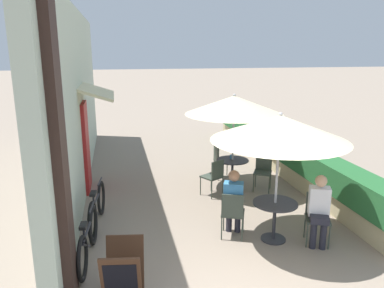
% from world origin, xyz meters
% --- Properties ---
extents(cafe_facade_wall, '(0.98, 10.69, 4.20)m').
position_xyz_m(cafe_facade_wall, '(-2.54, 5.22, 2.09)').
color(cafe_facade_wall, '#B2C1AD').
rests_on(cafe_facade_wall, ground_plane).
extents(planter_hedge, '(0.60, 9.69, 1.01)m').
position_xyz_m(planter_hedge, '(2.75, 5.25, 0.54)').
color(planter_hedge, tan).
rests_on(planter_hedge, ground_plane).
extents(patio_table_near, '(0.77, 0.77, 0.71)m').
position_xyz_m(patio_table_near, '(0.97, 1.57, 0.51)').
color(patio_table_near, '#28282D').
rests_on(patio_table_near, ground_plane).
extents(patio_umbrella_near, '(2.30, 2.30, 2.29)m').
position_xyz_m(patio_umbrella_near, '(0.97, 1.57, 2.03)').
color(patio_umbrella_near, '#B7B7BC').
rests_on(patio_umbrella_near, ground_plane).
extents(cafe_chair_near_left, '(0.52, 0.52, 0.87)m').
position_xyz_m(cafe_chair_near_left, '(0.26, 1.77, 0.52)').
color(cafe_chair_near_left, '#384238').
rests_on(cafe_chair_near_left, ground_plane).
extents(seated_patron_near_left, '(0.45, 0.49, 1.25)m').
position_xyz_m(seated_patron_near_left, '(0.31, 1.87, 0.69)').
color(seated_patron_near_left, '#23232D').
rests_on(seated_patron_near_left, ground_plane).
extents(cafe_chair_near_right, '(0.52, 0.52, 0.87)m').
position_xyz_m(cafe_chair_near_right, '(1.67, 1.36, 0.52)').
color(cafe_chair_near_right, '#384238').
rests_on(cafe_chair_near_right, ground_plane).
extents(seated_patron_near_right, '(0.45, 0.49, 1.25)m').
position_xyz_m(seated_patron_near_right, '(1.63, 1.26, 0.69)').
color(seated_patron_near_right, '#23232D').
rests_on(seated_patron_near_right, ground_plane).
extents(patio_table_mid, '(0.77, 0.77, 0.71)m').
position_xyz_m(patio_table_mid, '(1.03, 4.20, 0.51)').
color(patio_table_mid, '#28282D').
rests_on(patio_table_mid, ground_plane).
extents(patio_umbrella_mid, '(2.30, 2.30, 2.29)m').
position_xyz_m(patio_umbrella_mid, '(1.03, 4.20, 2.03)').
color(patio_umbrella_mid, '#B7B7BC').
rests_on(patio_umbrella_mid, ground_plane).
extents(cafe_chair_mid_left, '(0.55, 0.55, 0.87)m').
position_xyz_m(cafe_chair_mid_left, '(0.45, 3.75, 0.52)').
color(cafe_chair_mid_left, '#384238').
rests_on(cafe_chair_mid_left, ground_plane).
extents(cafe_chair_mid_right, '(0.54, 0.54, 0.87)m').
position_xyz_m(cafe_chair_mid_right, '(1.71, 3.92, 0.52)').
color(cafe_chair_mid_right, '#384238').
rests_on(cafe_chair_mid_right, ground_plane).
extents(cafe_chair_mid_back, '(0.41, 0.41, 0.87)m').
position_xyz_m(cafe_chair_mid_back, '(0.93, 4.92, 0.52)').
color(cafe_chair_mid_back, '#384238').
rests_on(cafe_chair_mid_back, ground_plane).
extents(coffee_cup_mid, '(0.07, 0.07, 0.09)m').
position_xyz_m(coffee_cup_mid, '(1.03, 4.30, 0.75)').
color(coffee_cup_mid, teal).
rests_on(coffee_cup_mid, patio_table_mid).
extents(bicycle_leaning, '(0.23, 1.73, 0.77)m').
position_xyz_m(bicycle_leaning, '(-2.20, 1.55, 0.35)').
color(bicycle_leaning, black).
rests_on(bicycle_leaning, ground_plane).
extents(bicycle_second, '(0.26, 1.75, 0.79)m').
position_xyz_m(bicycle_second, '(-2.11, 2.76, 0.36)').
color(bicycle_second, black).
rests_on(bicycle_second, ground_plane).
extents(menu_board, '(0.60, 0.70, 0.85)m').
position_xyz_m(menu_board, '(-1.68, 0.35, 0.42)').
color(menu_board, '#422819').
rests_on(menu_board, ground_plane).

